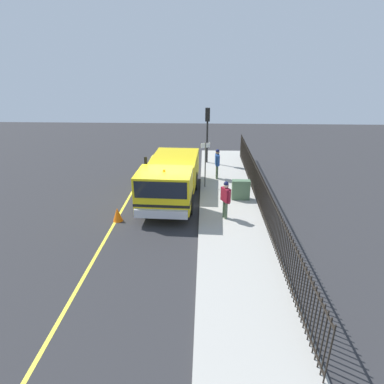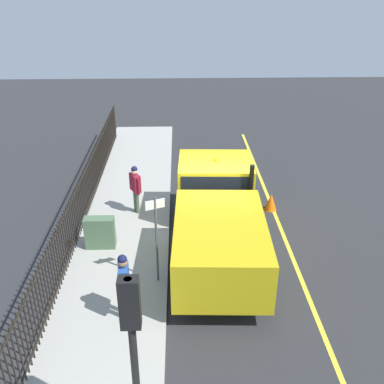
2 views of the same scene
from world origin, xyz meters
The scene contains 11 objects.
ground_plane centered at (0.00, 0.00, 0.00)m, with size 45.46×45.46×0.00m, color #2B2B2D.
sidewalk_slab centered at (2.90, 0.00, 0.06)m, with size 2.93×20.66×0.12m, color #A3A099.
lane_marking centered at (-2.20, 0.00, 0.00)m, with size 0.12×18.60×0.01m, color yellow.
work_truck centered at (-0.01, 0.89, 1.22)m, with size 2.61×6.49×2.43m.
worker_standing centered at (2.56, -1.12, 1.16)m, with size 0.42×0.56×1.69m.
pedestrian_distant centered at (2.37, 3.98, 1.19)m, with size 0.25×0.64×1.75m.
iron_fence centered at (4.21, 0.00, 0.93)m, with size 0.04×17.60×1.60m.
traffic_light_near centered at (1.80, 7.20, 2.70)m, with size 0.30×0.21×3.61m.
utility_cabinet centered at (3.44, 0.99, 0.61)m, with size 0.87×0.35×0.98m, color #4C6B4C.
traffic_cone centered at (-2.09, -1.34, 0.31)m, with size 0.43×0.43×0.61m, color orange.
street_sign centered at (1.68, 2.63, 1.67)m, with size 0.47×0.22×2.49m.
Camera 1 is at (1.63, -13.60, 6.41)m, focal length 29.80 mm.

